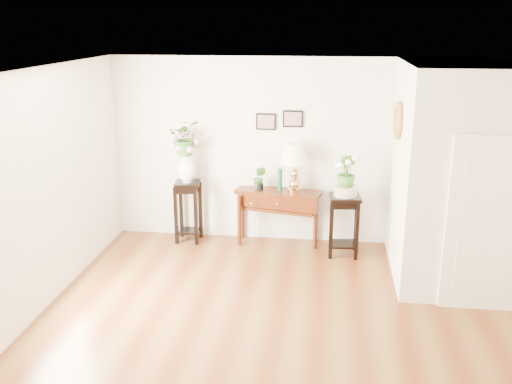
% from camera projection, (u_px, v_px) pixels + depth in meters
% --- Properties ---
extents(floor, '(6.00, 5.50, 0.02)m').
position_uv_depth(floor, '(296.00, 330.00, 6.33)').
color(floor, brown).
rests_on(floor, ground).
extents(ceiling, '(6.00, 5.50, 0.02)m').
position_uv_depth(ceiling, '(302.00, 74.00, 5.52)').
color(ceiling, white).
rests_on(ceiling, ground).
extents(wall_back, '(6.00, 0.02, 2.80)m').
position_uv_depth(wall_back, '(309.00, 152.00, 8.53)').
color(wall_back, beige).
rests_on(wall_back, ground).
extents(wall_front, '(6.00, 0.02, 2.80)m').
position_uv_depth(wall_front, '(274.00, 361.00, 3.31)').
color(wall_front, beige).
rests_on(wall_front, ground).
extents(wall_left, '(0.02, 5.50, 2.80)m').
position_uv_depth(wall_left, '(27.00, 200.00, 6.28)').
color(wall_left, beige).
rests_on(wall_left, ground).
extents(partition, '(1.80, 1.95, 2.80)m').
position_uv_depth(partition, '(469.00, 173.00, 7.35)').
color(partition, beige).
rests_on(partition, floor).
extents(door, '(0.90, 0.05, 2.10)m').
position_uv_depth(door, '(486.00, 225.00, 6.51)').
color(door, silver).
rests_on(door, floor).
extents(art_print_left, '(0.30, 0.02, 0.25)m').
position_uv_depth(art_print_left, '(266.00, 122.00, 8.46)').
color(art_print_left, black).
rests_on(art_print_left, wall_back).
extents(art_print_right, '(0.30, 0.02, 0.25)m').
position_uv_depth(art_print_right, '(293.00, 119.00, 8.40)').
color(art_print_right, black).
rests_on(art_print_right, wall_back).
extents(wall_ornament, '(0.07, 0.51, 0.51)m').
position_uv_depth(wall_ornament, '(397.00, 120.00, 7.40)').
color(wall_ornament, '#AA7C3A').
rests_on(wall_ornament, partition).
extents(console_table, '(1.33, 0.67, 0.84)m').
position_uv_depth(console_table, '(278.00, 217.00, 8.68)').
color(console_table, '#391707').
rests_on(console_table, floor).
extents(table_lamp, '(0.50, 0.50, 0.73)m').
position_uv_depth(table_lamp, '(294.00, 168.00, 8.42)').
color(table_lamp, tan).
rests_on(table_lamp, console_table).
extents(green_vase, '(0.07, 0.07, 0.33)m').
position_uv_depth(green_vase, '(280.00, 180.00, 8.50)').
color(green_vase, '#114627').
rests_on(green_vase, console_table).
extents(potted_plant, '(0.21, 0.18, 0.35)m').
position_uv_depth(potted_plant, '(259.00, 179.00, 8.54)').
color(potted_plant, '#30631D').
rests_on(potted_plant, console_table).
extents(plant_stand_a, '(0.41, 0.41, 0.95)m').
position_uv_depth(plant_stand_a, '(188.00, 211.00, 8.76)').
color(plant_stand_a, black).
rests_on(plant_stand_a, floor).
extents(porcelain_vase, '(0.30, 0.30, 0.46)m').
position_uv_depth(porcelain_vase, '(187.00, 167.00, 8.56)').
color(porcelain_vase, silver).
rests_on(porcelain_vase, plant_stand_a).
extents(lily_arrangement, '(0.57, 0.52, 0.54)m').
position_uv_depth(lily_arrangement, '(186.00, 138.00, 8.43)').
color(lily_arrangement, '#30631D').
rests_on(lily_arrangement, porcelain_vase).
extents(plant_stand_b, '(0.46, 0.46, 0.90)m').
position_uv_depth(plant_stand_b, '(344.00, 225.00, 8.25)').
color(plant_stand_b, black).
rests_on(plant_stand_b, floor).
extents(ceramic_bowl, '(0.41, 0.41, 0.15)m').
position_uv_depth(ceramic_bowl, '(346.00, 190.00, 8.09)').
color(ceramic_bowl, '#C0A991').
rests_on(ceramic_bowl, plant_stand_b).
extents(narcissus, '(0.26, 0.26, 0.46)m').
position_uv_depth(narcissus, '(346.00, 172.00, 8.01)').
color(narcissus, '#30631D').
rests_on(narcissus, ceramic_bowl).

